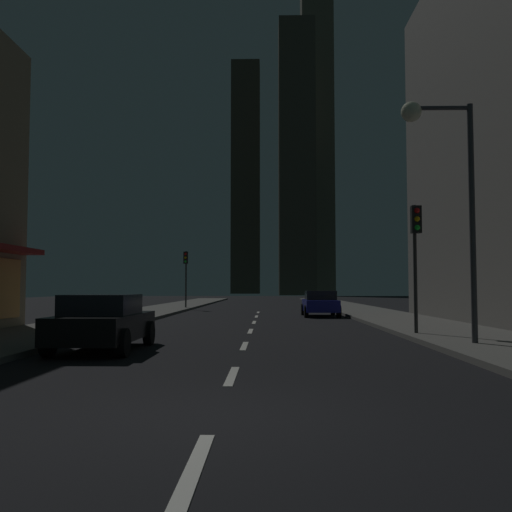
{
  "coord_description": "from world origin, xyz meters",
  "views": [
    {
      "loc": [
        0.67,
        -7.04,
        1.63
      ],
      "look_at": [
        0.0,
        22.79,
        3.33
      ],
      "focal_mm": 38.79,
      "sensor_mm": 36.0,
      "label": 1
    }
  ],
  "objects_px": {
    "fire_hydrant_far_left": "(129,313)",
    "traffic_light_near_right": "(416,240)",
    "traffic_light_far_left": "(186,267)",
    "street_lamp_right": "(441,161)",
    "car_parked_near": "(103,322)",
    "car_parked_far": "(320,303)"
  },
  "relations": [
    {
      "from": "car_parked_near",
      "to": "traffic_light_far_left",
      "type": "bearing_deg",
      "value": 94.05
    },
    {
      "from": "fire_hydrant_far_left",
      "to": "street_lamp_right",
      "type": "xyz_separation_m",
      "value": [
        11.28,
        -10.91,
        4.61
      ]
    },
    {
      "from": "fire_hydrant_far_left",
      "to": "traffic_light_far_left",
      "type": "xyz_separation_m",
      "value": [
        0.4,
        15.15,
        2.74
      ]
    },
    {
      "from": "fire_hydrant_far_left",
      "to": "traffic_light_near_right",
      "type": "xyz_separation_m",
      "value": [
        11.4,
        -7.79,
        2.74
      ]
    },
    {
      "from": "car_parked_far",
      "to": "fire_hydrant_far_left",
      "type": "xyz_separation_m",
      "value": [
        -9.5,
        -5.55,
        -0.29
      ]
    },
    {
      "from": "traffic_light_far_left",
      "to": "street_lamp_right",
      "type": "xyz_separation_m",
      "value": [
        10.88,
        -26.06,
        1.87
      ]
    },
    {
      "from": "car_parked_far",
      "to": "traffic_light_far_left",
      "type": "xyz_separation_m",
      "value": [
        -9.1,
        9.6,
        2.45
      ]
    },
    {
      "from": "fire_hydrant_far_left",
      "to": "street_lamp_right",
      "type": "relative_size",
      "value": 0.1
    },
    {
      "from": "car_parked_far",
      "to": "traffic_light_near_right",
      "type": "height_order",
      "value": "traffic_light_near_right"
    },
    {
      "from": "traffic_light_near_right",
      "to": "street_lamp_right",
      "type": "bearing_deg",
      "value": -92.21
    },
    {
      "from": "traffic_light_near_right",
      "to": "car_parked_far",
      "type": "bearing_deg",
      "value": 98.11
    },
    {
      "from": "car_parked_near",
      "to": "fire_hydrant_far_left",
      "type": "bearing_deg",
      "value": 101.15
    },
    {
      "from": "traffic_light_far_left",
      "to": "street_lamp_right",
      "type": "relative_size",
      "value": 0.64
    },
    {
      "from": "car_parked_far",
      "to": "traffic_light_far_left",
      "type": "relative_size",
      "value": 1.01
    },
    {
      "from": "fire_hydrant_far_left",
      "to": "traffic_light_far_left",
      "type": "height_order",
      "value": "traffic_light_far_left"
    },
    {
      "from": "car_parked_far",
      "to": "traffic_light_far_left",
      "type": "distance_m",
      "value": 13.45
    },
    {
      "from": "car_parked_far",
      "to": "traffic_light_far_left",
      "type": "height_order",
      "value": "traffic_light_far_left"
    },
    {
      "from": "car_parked_far",
      "to": "street_lamp_right",
      "type": "height_order",
      "value": "street_lamp_right"
    },
    {
      "from": "traffic_light_far_left",
      "to": "traffic_light_near_right",
      "type": "bearing_deg",
      "value": -64.38
    },
    {
      "from": "car_parked_far",
      "to": "traffic_light_far_left",
      "type": "bearing_deg",
      "value": 133.48
    },
    {
      "from": "car_parked_near",
      "to": "car_parked_far",
      "type": "relative_size",
      "value": 1.0
    },
    {
      "from": "car_parked_near",
      "to": "car_parked_far",
      "type": "bearing_deg",
      "value": 67.32
    }
  ]
}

